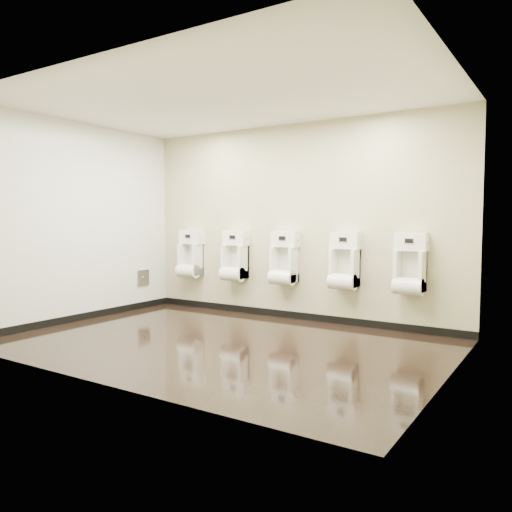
{
  "coord_description": "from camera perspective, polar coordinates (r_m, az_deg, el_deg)",
  "views": [
    {
      "loc": [
        3.42,
        -4.6,
        1.41
      ],
      "look_at": [
        0.12,
        0.55,
        0.99
      ],
      "focal_mm": 35.0,
      "sensor_mm": 36.0,
      "label": 1
    }
  ],
  "objects": [
    {
      "name": "ground",
      "position": [
        5.9,
        -3.91,
        -9.87
      ],
      "size": [
        5.0,
        3.5,
        0.0
      ],
      "primitive_type": "cube",
      "color": "black",
      "rests_on": "ground"
    },
    {
      "name": "ceiling",
      "position": [
        5.9,
        -4.05,
        17.58
      ],
      "size": [
        5.0,
        3.5,
        0.0
      ],
      "primitive_type": "cube",
      "color": "silver"
    },
    {
      "name": "back_wall",
      "position": [
        7.21,
        4.35,
        3.87
      ],
      "size": [
        5.0,
        0.02,
        2.8
      ],
      "primitive_type": "cube",
      "color": "#B7B289",
      "rests_on": "ground"
    },
    {
      "name": "front_wall",
      "position": [
        4.45,
        -17.56,
        3.63
      ],
      "size": [
        5.0,
        0.02,
        2.8
      ],
      "primitive_type": "cube",
      "color": "#B7B289",
      "rests_on": "ground"
    },
    {
      "name": "left_wall",
      "position": [
        7.49,
        -19.55,
        3.66
      ],
      "size": [
        0.02,
        3.5,
        2.8
      ],
      "primitive_type": "cube",
      "color": "#B7B289",
      "rests_on": "ground"
    },
    {
      "name": "right_wall",
      "position": [
        4.69,
        21.4,
        3.55
      ],
      "size": [
        0.02,
        3.5,
        2.8
      ],
      "primitive_type": "cube",
      "color": "#B7B289",
      "rests_on": "ground"
    },
    {
      "name": "tile_overlay_left",
      "position": [
        7.49,
        -19.53,
        3.66
      ],
      "size": [
        0.01,
        3.5,
        2.8
      ],
      "primitive_type": "cube",
      "color": "white",
      "rests_on": "ground"
    },
    {
      "name": "skirting_back",
      "position": [
        7.33,
        4.25,
        -6.74
      ],
      "size": [
        5.0,
        0.02,
        0.1
      ],
      "primitive_type": "cube",
      "color": "black",
      "rests_on": "ground"
    },
    {
      "name": "skirting_left",
      "position": [
        7.61,
        -19.25,
        -6.56
      ],
      "size": [
        0.02,
        3.5,
        0.1
      ],
      "primitive_type": "cube",
      "color": "black",
      "rests_on": "ground"
    },
    {
      "name": "access_panel",
      "position": [
        8.32,
        -12.79,
        -2.41
      ],
      "size": [
        0.04,
        0.25,
        0.25
      ],
      "color": "#9E9EA3",
      "rests_on": "left_wall"
    },
    {
      "name": "urinal_0",
      "position": [
        8.16,
        -7.53,
        -0.15
      ],
      "size": [
        0.41,
        0.3,
        0.76
      ],
      "color": "white",
      "rests_on": "back_wall"
    },
    {
      "name": "urinal_1",
      "position": [
        7.62,
        -2.47,
        -0.41
      ],
      "size": [
        0.41,
        0.3,
        0.76
      ],
      "color": "white",
      "rests_on": "back_wall"
    },
    {
      "name": "urinal_2",
      "position": [
        7.16,
        3.22,
        -0.7
      ],
      "size": [
        0.41,
        0.3,
        0.76
      ],
      "color": "white",
      "rests_on": "back_wall"
    },
    {
      "name": "urinal_3",
      "position": [
        6.76,
        10.06,
        -1.04
      ],
      "size": [
        0.41,
        0.3,
        0.76
      ],
      "color": "white",
      "rests_on": "back_wall"
    },
    {
      "name": "urinal_4",
      "position": [
        6.48,
        17.17,
        -1.37
      ],
      "size": [
        0.41,
        0.3,
        0.76
      ],
      "color": "white",
      "rests_on": "back_wall"
    }
  ]
}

